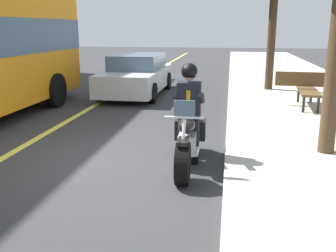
{
  "coord_description": "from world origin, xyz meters",
  "views": [
    {
      "loc": [
        6.29,
        2.03,
        2.32
      ],
      "look_at": [
        0.27,
        1.06,
        0.75
      ],
      "focal_mm": 41.19,
      "sensor_mm": 36.0,
      "label": 1
    }
  ],
  "objects_px": {
    "bench_sidewalk": "(308,87)",
    "car_silver": "(137,75)",
    "motorcycle_main": "(188,140)",
    "rider_main": "(189,104)"
  },
  "relations": [
    {
      "from": "bench_sidewalk",
      "to": "car_silver",
      "type": "bearing_deg",
      "value": -110.96
    },
    {
      "from": "car_silver",
      "to": "bench_sidewalk",
      "type": "distance_m",
      "value": 5.79
    },
    {
      "from": "motorcycle_main",
      "to": "car_silver",
      "type": "distance_m",
      "value": 7.43
    },
    {
      "from": "motorcycle_main",
      "to": "bench_sidewalk",
      "type": "height_order",
      "value": "motorcycle_main"
    },
    {
      "from": "motorcycle_main",
      "to": "rider_main",
      "type": "bearing_deg",
      "value": -177.69
    },
    {
      "from": "car_silver",
      "to": "motorcycle_main",
      "type": "bearing_deg",
      "value": 20.24
    },
    {
      "from": "bench_sidewalk",
      "to": "motorcycle_main",
      "type": "bearing_deg",
      "value": -30.15
    },
    {
      "from": "car_silver",
      "to": "bench_sidewalk",
      "type": "xyz_separation_m",
      "value": [
        2.07,
        5.41,
        0.02
      ]
    },
    {
      "from": "rider_main",
      "to": "bench_sidewalk",
      "type": "xyz_separation_m",
      "value": [
        -4.7,
        2.85,
        -0.32
      ]
    },
    {
      "from": "rider_main",
      "to": "bench_sidewalk",
      "type": "bearing_deg",
      "value": 148.79
    }
  ]
}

